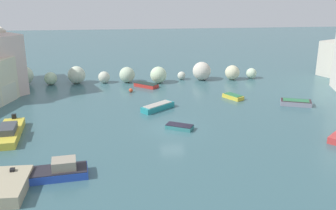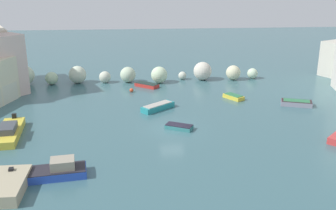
% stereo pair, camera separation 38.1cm
% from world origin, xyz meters
% --- Properties ---
extents(cove_water, '(160.00, 160.00, 0.00)m').
position_xyz_m(cove_water, '(0.00, 0.00, 0.00)').
color(cove_water, '#3A6067').
rests_on(cove_water, ground).
extents(rock_breakwater, '(36.54, 3.79, 2.78)m').
position_xyz_m(rock_breakwater, '(-4.40, 19.49, 1.22)').
color(rock_breakwater, beige).
rests_on(rock_breakwater, ground).
extents(channel_buoy, '(0.55, 0.55, 0.55)m').
position_xyz_m(channel_buoy, '(-4.28, 14.09, 0.28)').
color(channel_buoy, '#E04C28').
rests_on(channel_buoy, cove_water).
extents(moored_boat_0, '(3.08, 2.40, 0.47)m').
position_xyz_m(moored_boat_0, '(0.73, -0.11, 0.23)').
color(moored_boat_0, teal).
rests_on(moored_boat_0, cove_water).
extents(moored_boat_2, '(3.99, 2.68, 0.66)m').
position_xyz_m(moored_boat_2, '(16.10, 6.42, 0.34)').
color(moored_boat_2, gray).
rests_on(moored_boat_2, cove_water).
extents(moored_boat_3, '(2.56, 3.00, 0.57)m').
position_xyz_m(moored_boat_3, '(9.02, 9.86, 0.27)').
color(moored_boat_3, gold).
rests_on(moored_boat_3, cove_water).
extents(moored_boat_4, '(4.24, 3.85, 0.72)m').
position_xyz_m(moored_boat_4, '(-1.11, 6.33, 0.35)').
color(moored_boat_4, teal).
rests_on(moored_boat_4, cove_water).
extents(moored_boat_5, '(6.12, 2.90, 1.49)m').
position_xyz_m(moored_boat_5, '(-10.63, -9.61, 0.51)').
color(moored_boat_5, blue).
rests_on(moored_boat_5, cove_water).
extents(moored_boat_6, '(2.82, 7.14, 1.37)m').
position_xyz_m(moored_boat_6, '(-16.49, -0.68, 0.51)').
color(moored_boat_6, gold).
rests_on(moored_boat_6, cove_water).
extents(moored_boat_7, '(3.58, 3.24, 0.56)m').
position_xyz_m(moored_boat_7, '(-2.06, 16.61, 0.28)').
color(moored_boat_7, red).
rests_on(moored_boat_7, cove_water).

